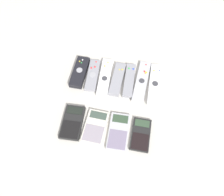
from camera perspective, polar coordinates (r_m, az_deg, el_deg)
The scene contains 12 objects.
ground_plane at distance 0.93m, azimuth -0.36°, elevation -2.13°, with size 3.00×3.00×0.00m, color beige.
remote_0 at distance 1.02m, azimuth -8.42°, elevation 6.71°, with size 0.06×0.16×0.03m.
remote_1 at distance 1.01m, azimuth -5.04°, elevation 5.97°, with size 0.06×0.17×0.02m.
remote_2 at distance 1.00m, azimuth -1.83°, elevation 5.45°, with size 0.06×0.20×0.02m.
remote_3 at distance 0.99m, azimuth 1.42°, elevation 4.95°, with size 0.05×0.18×0.02m.
remote_4 at distance 0.99m, azimuth 4.54°, elevation 4.62°, with size 0.05×0.18×0.02m.
remote_5 at distance 0.99m, azimuth 7.74°, elevation 4.29°, with size 0.06×0.22×0.02m.
remote_6 at distance 0.99m, azimuth 11.12°, elevation 3.56°, with size 0.05×0.21×0.02m.
calculator_0 at distance 0.91m, azimuth -10.27°, elevation -6.26°, with size 0.09×0.15×0.02m.
calculator_1 at distance 0.89m, azimuth -4.32°, elevation -7.44°, with size 0.09×0.14×0.02m.
calculator_2 at distance 0.88m, azimuth 1.72°, elevation -8.73°, with size 0.08×0.16×0.02m.
calculator_3 at distance 0.88m, azimuth 7.51°, elevation -9.43°, with size 0.07×0.14×0.01m.
Camera 1 is at (0.08, -0.42, 0.83)m, focal length 35.00 mm.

